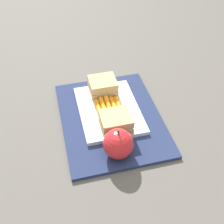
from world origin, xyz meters
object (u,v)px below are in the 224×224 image
sandwich_half_left (103,86)px  apple (118,144)px  carrot_sticks_bundle (109,107)px  sandwich_half_right (116,122)px  food_tray (109,110)px

sandwich_half_left → apple: bearing=-3.5°
carrot_sticks_bundle → sandwich_half_right: bearing=0.1°
sandwich_half_left → sandwich_half_right: size_ratio=1.00×
carrot_sticks_bundle → apple: bearing=-5.1°
sandwich_half_right → apple: apple is taller
food_tray → sandwich_half_left: bearing=180.0°
sandwich_half_left → sandwich_half_right: same height
food_tray → carrot_sticks_bundle: bearing=-44.3°
sandwich_half_right → food_tray: bearing=180.0°
apple → sandwich_half_right: bearing=169.7°
sandwich_half_left → sandwich_half_right: (0.16, 0.00, 0.00)m
food_tray → sandwich_half_left: size_ratio=2.88×
carrot_sticks_bundle → apple: apple is taller
sandwich_half_left → apple: 0.23m
food_tray → apple: bearing=-5.2°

